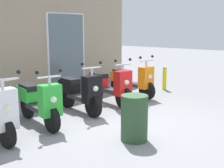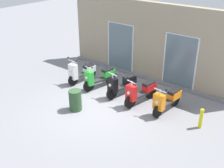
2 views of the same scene
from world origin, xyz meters
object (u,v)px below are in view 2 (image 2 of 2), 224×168
Objects in this scene: scooter_red at (141,92)px; scooter_white at (81,72)px; scooter_black at (121,85)px; trash_bin at (75,100)px; scooter_orange at (167,100)px; scooter_green at (99,77)px; curb_bollard at (201,119)px.

scooter_white is at bearing -179.98° from scooter_red.
scooter_black is 2.05m from trash_bin.
scooter_white reaches higher than scooter_orange.
scooter_orange is (2.02, 0.00, -0.00)m from scooter_black.
curb_bollard is at bearing -2.68° from scooter_green.
scooter_white is 3.08m from scooter_red.
trash_bin is (-0.65, -1.94, -0.08)m from scooter_black.
scooter_black is 0.97× the size of scooter_orange.
scooter_black is at bearing -180.00° from scooter_orange.
scooter_green is 4.54m from curb_bollard.
scooter_white is at bearing -179.00° from scooter_orange.
scooter_green is at bearing 177.32° from curb_bollard.
scooter_black is 2.02m from scooter_orange.
scooter_black is at bearing 176.16° from curb_bollard.
scooter_green is at bearing -179.23° from scooter_black.
scooter_black is at bearing 1.94° from scooter_white.
scooter_white is 4.15m from scooter_orange.
scooter_green is 2.05× the size of trash_bin.
scooter_white is at bearing 128.40° from trash_bin.
trash_bin is 4.39m from curb_bollard.
trash_bin is at bearing -75.57° from scooter_green.
scooter_green is 1.14m from scooter_black.
trash_bin reaches higher than curb_bollard.
scooter_red reaches higher than curb_bollard.
scooter_black is (1.14, 0.02, 0.00)m from scooter_green.
scooter_black is 0.95m from scooter_red.
scooter_red is at bearing 49.49° from trash_bin.
trash_bin is (-2.67, -1.94, -0.07)m from scooter_orange.
scooter_black reaches higher than curb_bollard.
curb_bollard is (5.52, -0.16, -0.11)m from scooter_white.
scooter_red reaches higher than scooter_green.
scooter_orange is 2.01× the size of trash_bin.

